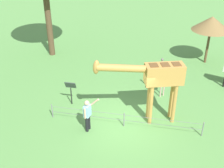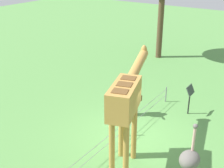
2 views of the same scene
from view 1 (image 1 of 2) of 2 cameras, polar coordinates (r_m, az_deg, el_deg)
ground_plane at (r=13.48m, az=2.55°, el=-7.97°), size 60.00×60.00×0.00m
giraffe at (r=12.58m, az=8.88°, el=1.27°), size 3.95×1.67×3.31m
visitor at (r=12.61m, az=-4.95°, el=-5.96°), size 0.69×0.59×1.70m
ostrich at (r=15.11m, az=10.34°, el=1.38°), size 0.70×0.56×2.25m
shade_hut_aside at (r=19.29m, az=19.46°, el=11.42°), size 2.44×2.44×3.16m
info_sign at (r=14.46m, az=-8.34°, el=-0.84°), size 0.56×0.21×1.32m
wire_fence at (r=13.07m, az=2.45°, el=-7.09°), size 7.05×0.05×0.75m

